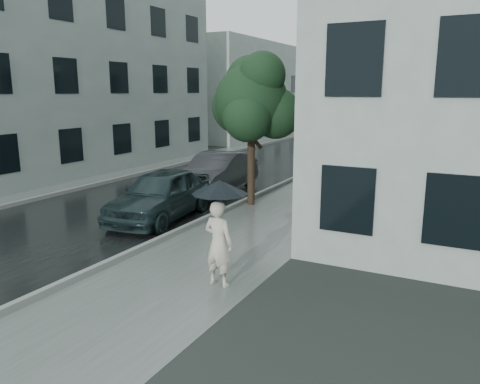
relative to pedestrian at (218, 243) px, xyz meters
The scene contains 15 objects.
ground 1.67m from the pedestrian, 151.41° to the left, with size 120.00×120.00×0.00m, color black.
sidewalk 12.74m from the pedestrian, 94.43° to the left, with size 3.50×60.00×0.01m, color slate.
kerb_near 13.01m from the pedestrian, 102.49° to the left, with size 0.15×60.00×0.15m, color slate.
asphalt_road 14.18m from the pedestrian, 116.46° to the left, with size 6.85×60.00×0.00m, color black.
kerb_far 16.04m from the pedestrian, 127.74° to the left, with size 0.15×60.00×0.15m, color slate.
sidewalk_far 16.63m from the pedestrian, 130.26° to the left, with size 1.70×60.00×0.01m, color #4C5451.
building_near 20.92m from the pedestrian, 78.13° to the left, with size 7.02×36.00×9.00m.
building_far_a 17.75m from the pedestrian, 149.97° to the left, with size 7.02×20.00×9.50m.
building_far_b 34.28m from the pedestrian, 116.07° to the left, with size 7.02×18.00×8.00m.
pedestrian is the anchor object (origin of this frame).
umbrella 1.18m from the pedestrian, ahead, with size 1.31×1.31×1.34m.
street_tree 7.76m from the pedestrian, 110.34° to the left, with size 3.30×3.00×5.26m.
lamp_post 14.38m from the pedestrian, 101.48° to the left, with size 0.84×0.37×5.49m.
car_near 5.57m from the pedestrian, 138.85° to the left, with size 1.85×4.60×1.57m, color black.
car_far 9.07m from the pedestrian, 120.13° to the left, with size 1.67×4.79×1.58m, color #222427.
Camera 1 is at (5.81, -8.59, 3.97)m, focal length 35.00 mm.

